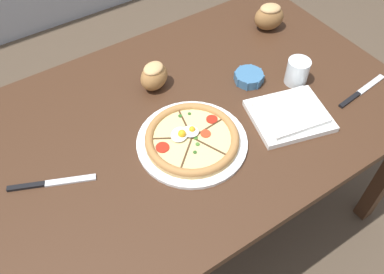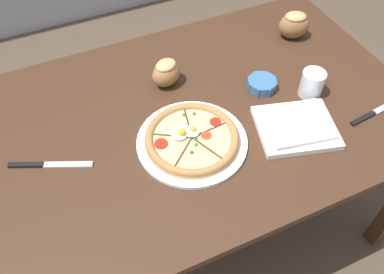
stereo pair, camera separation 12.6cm
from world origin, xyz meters
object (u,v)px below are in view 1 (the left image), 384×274
Objects in this scene: bread_piece_near at (269,16)px; dining_table at (195,127)px; napkin_folded at (290,114)px; knife_main at (361,91)px; ramekin_bowl at (249,77)px; knife_spare at (51,183)px; water_glass at (297,73)px; pizza at (192,139)px; bread_piece_mid at (154,76)px.

dining_table is at bearing -155.99° from bread_piece_near.
knife_main is (0.30, -0.05, -0.01)m from napkin_folded.
knife_spare is (-0.76, -0.03, -0.01)m from ramekin_bowl.
knife_spare is (-1.05, 0.23, -0.00)m from knife_main.
knife_main is 1.03× the size of knife_spare.
knife_main is at bearing -86.30° from bread_piece_near.
dining_table is 10.24× the size of bread_piece_near.
dining_table is at bearing -176.06° from ramekin_bowl.
knife_main is (0.30, -0.26, -0.01)m from ramekin_bowl.
dining_table is 15.47× the size of water_glass.
napkin_folded reaches higher than dining_table.
knife_main is at bearing -9.28° from napkin_folded.
water_glass is (0.47, 0.03, 0.02)m from pizza.
dining_table is at bearing 140.27° from napkin_folded.
knife_spare is at bearing 175.86° from water_glass.
pizza reaches higher than napkin_folded.
dining_table is 0.18m from pizza.
water_glass is (0.14, -0.10, 0.02)m from ramekin_bowl.
ramekin_bowl is at bearing 21.31° from pizza.
bread_piece_near reaches higher than ramekin_bowl.
knife_main is at bearing -12.26° from pizza.
bread_piece_near is at bearing 67.24° from water_glass.
bread_piece_mid reaches higher than pizza.
ramekin_bowl is at bearing 145.31° from water_glass.
bread_piece_mid is 0.55× the size of knife_spare.
bread_piece_near is at bearing 29.56° from pizza.
bread_piece_mid is (-0.56, -0.05, -0.00)m from bread_piece_near.
ramekin_bowl is at bearing -141.77° from bread_piece_near.
ramekin_bowl is 1.16× the size of water_glass.
ramekin_bowl and napkin_folded have the same top height.
napkin_folded is at bearing -138.80° from water_glass.
water_glass is (0.90, -0.06, 0.04)m from knife_spare.
knife_main is (0.59, -0.42, -0.05)m from bread_piece_mid.
bread_piece_mid reaches higher than ramekin_bowl.
dining_table is at bearing 168.27° from water_glass.
dining_table is 0.60m from knife_main.
knife_spare reaches higher than dining_table.
pizza is 0.34m from napkin_folded.
dining_table is 0.33m from napkin_folded.
bread_piece_mid is at bearing 83.48° from pizza.
pizza is at bearing 161.67° from knife_main.
bread_piece_near is 0.56m from bread_piece_mid.
knife_spare is 0.90m from water_glass.
pizza is 0.47m from water_glass.
dining_table is 4.16× the size of pizza.
knife_main is at bearing 11.08° from knife_spare.
ramekin_bowl reaches higher than knife_main.
ramekin_bowl is at bearing 132.10° from knife_main.
dining_table is 0.41m from water_glass.
knife_spare is (-0.76, 0.19, -0.01)m from napkin_folded.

